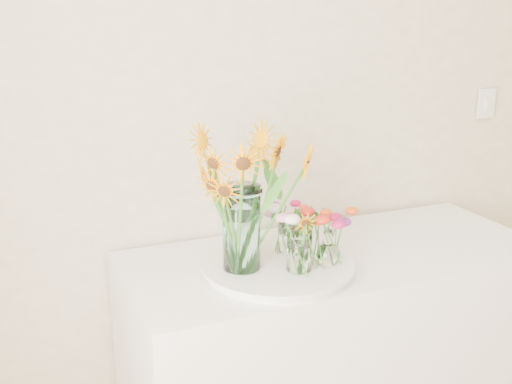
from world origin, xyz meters
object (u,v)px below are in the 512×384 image
tray (278,269)px  mason_jar (242,228)px  small_vase_b (328,247)px  small_vase_c (288,237)px  counter (333,372)px  small_vase_a (299,251)px

tray → mason_jar: mason_jar is taller
small_vase_b → small_vase_c: (-0.07, 0.14, -0.00)m
tray → counter: bearing=15.7°
counter → small_vase_b: small_vase_b is taller
counter → tray: tray is taller
counter → mason_jar: bearing=-170.7°
small_vase_a → small_vase_b: (0.10, 0.01, -0.01)m
tray → mason_jar: (-0.11, 0.01, 0.14)m
small_vase_c → small_vase_b: bearing=-62.7°
mason_jar → tray: bearing=-5.4°
small_vase_c → counter: bearing=-3.6°
counter → mason_jar: mason_jar is taller
mason_jar → small_vase_c: mason_jar is taller
small_vase_b → tray: bearing=159.1°
mason_jar → small_vase_c: 0.21m
small_vase_a → small_vase_c: size_ratio=1.25×
small_vase_a → small_vase_c: (0.03, 0.15, -0.01)m
counter → tray: 0.53m
tray → small_vase_b: 0.17m
tray → small_vase_c: small_vase_c is taller
small_vase_b → small_vase_a: bearing=-172.2°
tray → mason_jar: 0.18m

